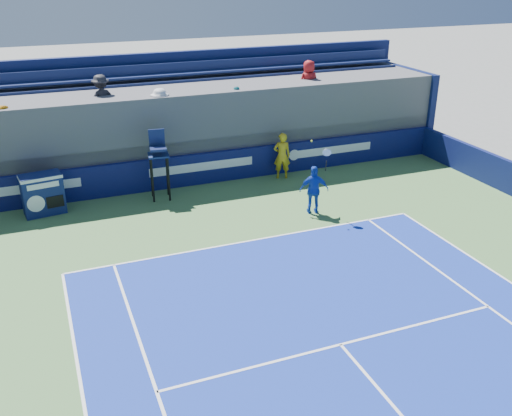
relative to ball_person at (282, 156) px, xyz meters
name	(u,v)px	position (x,y,z in m)	size (l,w,h in m)	color
ball_person	(282,156)	(0.00, 0.00, 0.00)	(0.66, 0.43, 1.81)	gold
back_hoarding	(202,169)	(-3.07, 0.55, -0.32)	(20.40, 0.21, 1.20)	#0C1048
match_clock	(43,193)	(-8.77, -0.22, -0.17)	(1.41, 0.90, 1.40)	#0F1B4F
umpire_chair	(159,158)	(-4.84, -0.31, 0.61)	(0.79, 0.79, 2.48)	black
tennis_player	(314,190)	(-0.38, -3.47, -0.07)	(1.04, 0.71, 2.57)	#163DB6
stadium_seating	(185,123)	(-3.08, 2.59, 0.93)	(21.00, 4.05, 4.40)	#505055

